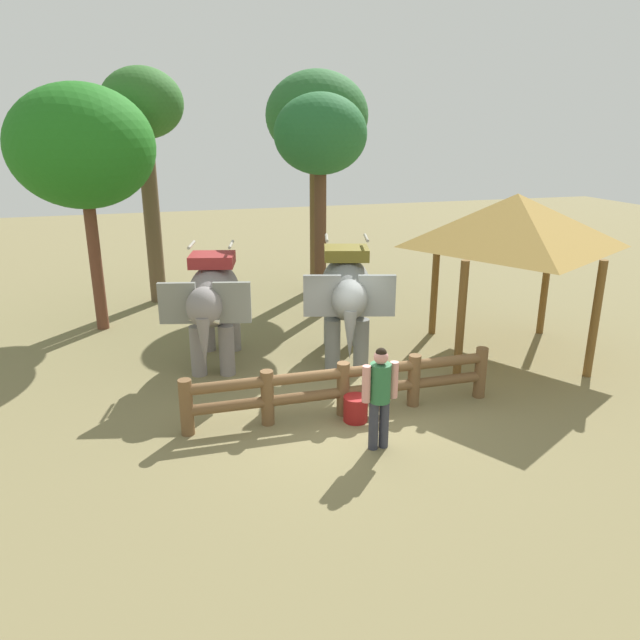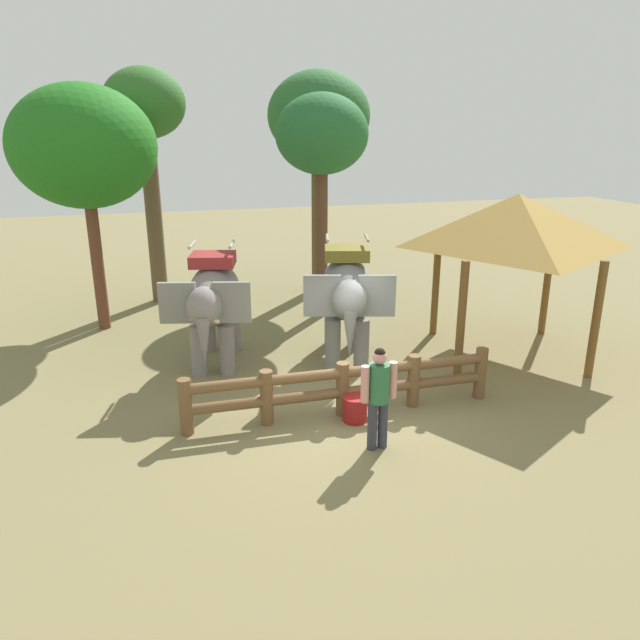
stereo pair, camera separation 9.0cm
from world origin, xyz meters
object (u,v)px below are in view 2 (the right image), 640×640
log_fence (343,385)px  tree_far_right (145,115)px  tree_back_center (84,148)px  feed_bucket (355,409)px  tourist_woman_in_black (379,391)px  tree_deep_back (322,138)px  thatched_shelter (516,222)px  elephant_center (347,293)px  elephant_near_left (214,299)px  tree_far_left (319,120)px

log_fence → tree_far_right: (-3.13, 8.97, 4.94)m
log_fence → tree_back_center: bearing=125.2°
tree_back_center → feed_bucket: size_ratio=13.02×
tourist_woman_in_black → tree_far_right: tree_far_right is taller
tree_deep_back → thatched_shelter: bearing=-51.0°
elephant_center → tree_far_right: size_ratio=0.50×
elephant_near_left → tree_far_left: tree_far_left is taller
elephant_center → tree_far_right: bearing=122.9°
elephant_near_left → feed_bucket: bearing=-58.0°
tree_back_center → feed_bucket: (4.81, -6.94, -4.48)m
log_fence → elephant_near_left: 3.86m
log_fence → elephant_center: (0.95, 2.68, 1.01)m
tree_far_left → elephant_near_left: bearing=-125.0°
tourist_woman_in_black → tree_deep_back: tree_deep_back is taller
elephant_center → tourist_woman_in_black: bearing=-100.7°
log_fence → thatched_shelter: thatched_shelter is taller
log_fence → tree_far_left: bearing=77.1°
thatched_shelter → tree_deep_back: tree_deep_back is taller
elephant_center → tree_deep_back: bearing=83.4°
elephant_near_left → tree_deep_back: (3.37, 3.03, 3.37)m
elephant_near_left → tree_far_right: (-1.11, 5.83, 3.97)m
elephant_near_left → tree_deep_back: size_ratio=0.55×
elephant_center → tourist_woman_in_black: 4.13m
thatched_shelter → tree_back_center: 10.60m
elephant_near_left → elephant_center: 3.00m
tree_deep_back → tree_far_left: bearing=75.9°
log_fence → tree_far_left: 10.35m
log_fence → elephant_center: size_ratio=1.76×
elephant_center → tree_deep_back: size_ratio=0.56×
elephant_center → tree_back_center: tree_back_center is taller
log_fence → tree_deep_back: size_ratio=0.99×
elephant_center → tree_deep_back: tree_deep_back is taller
thatched_shelter → tree_far_left: size_ratio=0.69×
elephant_near_left → tree_deep_back: tree_deep_back is taller
log_fence → thatched_shelter: size_ratio=1.26×
tourist_woman_in_black → thatched_shelter: (4.55, 3.34, 2.11)m
elephant_near_left → thatched_shelter: thatched_shelter is taller
tree_far_right → log_fence: bearing=-70.8°
tourist_woman_in_black → tree_deep_back: 8.55m
elephant_center → log_fence: bearing=-109.5°
log_fence → tree_back_center: size_ratio=0.96×
tree_deep_back → feed_bucket: bearing=-100.6°
tourist_woman_in_black → tree_far_right: (-3.31, 10.32, 4.49)m
elephant_near_left → tourist_woman_in_black: (2.21, -4.49, -0.52)m
tree_far_right → feed_bucket: (3.27, -9.29, -5.30)m
tourist_woman_in_black → feed_bucket: 1.31m
tree_deep_back → elephant_near_left: bearing=-138.0°
tourist_woman_in_black → thatched_shelter: bearing=36.3°
tourist_woman_in_black → tree_deep_back: bearing=81.2°
tree_back_center → tree_deep_back: bearing=-4.3°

